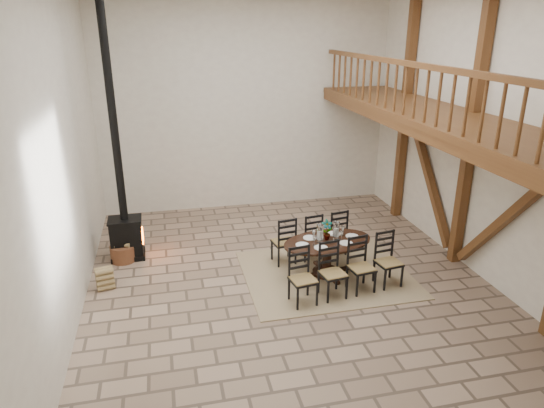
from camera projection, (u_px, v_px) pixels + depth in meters
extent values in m
plane|color=#9C8068|center=(287.00, 279.00, 8.82)|extent=(8.00, 8.00, 0.00)
cube|color=white|center=(246.00, 107.00, 11.61)|extent=(7.00, 0.02, 5.00)
cube|color=white|center=(403.00, 247.00, 4.30)|extent=(7.00, 0.02, 5.00)
cube|color=white|center=(62.00, 157.00, 7.22)|extent=(0.02, 8.00, 5.00)
cube|color=white|center=(477.00, 134.00, 8.68)|extent=(0.02, 8.00, 5.00)
cube|color=brown|center=(471.00, 135.00, 8.66)|extent=(0.18, 0.18, 5.00)
cube|color=brown|center=(405.00, 112.00, 10.94)|extent=(0.18, 0.18, 5.00)
cube|color=brown|center=(508.00, 217.00, 7.90)|extent=(0.14, 2.16, 2.54)
cube|color=brown|center=(428.00, 174.00, 10.18)|extent=(0.14, 2.16, 2.54)
cube|color=brown|center=(474.00, 118.00, 8.55)|extent=(0.20, 7.80, 0.20)
cube|color=brown|center=(439.00, 117.00, 8.39)|extent=(1.60, 7.80, 0.12)
cube|color=brown|center=(402.00, 124.00, 8.28)|extent=(0.18, 7.80, 0.22)
cube|color=brown|center=(408.00, 63.00, 7.93)|extent=(0.09, 7.60, 0.09)
cube|color=brown|center=(405.00, 90.00, 8.08)|extent=(0.06, 7.60, 0.86)
cube|color=tan|center=(326.00, 274.00, 8.97)|extent=(3.00, 2.50, 0.02)
ellipsoid|color=black|center=(328.00, 242.00, 8.74)|extent=(1.80, 1.25, 0.04)
cylinder|color=black|center=(327.00, 259.00, 8.86)|extent=(0.17, 0.17, 0.61)
cylinder|color=black|center=(326.00, 272.00, 8.96)|extent=(0.51, 0.51, 0.06)
cube|color=#AE8550|center=(303.00, 280.00, 7.90)|extent=(0.46, 0.44, 0.04)
cube|color=black|center=(303.00, 292.00, 7.98)|extent=(0.44, 0.44, 0.42)
cube|color=black|center=(299.00, 261.00, 7.96)|extent=(0.35, 0.09, 0.55)
cube|color=#AE8550|center=(333.00, 274.00, 8.09)|extent=(0.46, 0.44, 0.04)
cube|color=black|center=(332.00, 286.00, 8.17)|extent=(0.44, 0.44, 0.42)
cube|color=black|center=(329.00, 256.00, 8.15)|extent=(0.35, 0.09, 0.55)
cube|color=#AE8550|center=(361.00, 268.00, 8.28)|extent=(0.46, 0.44, 0.04)
cube|color=black|center=(361.00, 280.00, 8.36)|extent=(0.44, 0.44, 0.42)
cube|color=black|center=(357.00, 250.00, 8.34)|extent=(0.35, 0.09, 0.55)
cube|color=#AE8550|center=(389.00, 263.00, 8.47)|extent=(0.46, 0.44, 0.04)
cube|color=black|center=(388.00, 274.00, 8.55)|extent=(0.44, 0.44, 0.42)
cube|color=black|center=(384.00, 245.00, 8.53)|extent=(0.35, 0.09, 0.55)
cube|color=#AE8550|center=(284.00, 242.00, 9.27)|extent=(0.46, 0.44, 0.04)
cube|color=black|center=(284.00, 253.00, 9.35)|extent=(0.44, 0.44, 0.42)
cube|color=black|center=(287.00, 233.00, 9.03)|extent=(0.35, 0.09, 0.55)
cube|color=#AE8550|center=(310.00, 237.00, 9.46)|extent=(0.46, 0.44, 0.04)
cube|color=black|center=(309.00, 248.00, 9.54)|extent=(0.44, 0.44, 0.42)
cube|color=black|center=(314.00, 229.00, 9.22)|extent=(0.35, 0.09, 0.55)
cube|color=#AE8550|center=(334.00, 233.00, 9.65)|extent=(0.46, 0.44, 0.04)
cube|color=black|center=(334.00, 244.00, 9.73)|extent=(0.44, 0.44, 0.42)
cube|color=black|center=(339.00, 225.00, 9.41)|extent=(0.35, 0.09, 0.55)
cube|color=white|center=(328.00, 240.00, 8.73)|extent=(1.37, 0.83, 0.01)
cube|color=white|center=(328.00, 236.00, 8.71)|extent=(0.86, 0.40, 0.18)
cylinder|color=white|center=(320.00, 233.00, 8.62)|extent=(0.12, 0.12, 0.34)
cylinder|color=white|center=(336.00, 231.00, 8.73)|extent=(0.12, 0.12, 0.34)
cylinder|color=white|center=(320.00, 238.00, 8.65)|extent=(0.06, 0.06, 0.16)
cylinder|color=white|center=(336.00, 235.00, 8.77)|extent=(0.06, 0.06, 0.16)
imported|color=#4C723F|center=(327.00, 230.00, 8.71)|extent=(0.22, 0.17, 0.39)
cube|color=black|center=(129.00, 255.00, 9.62)|extent=(0.65, 0.50, 0.10)
cube|color=black|center=(127.00, 237.00, 9.48)|extent=(0.60, 0.45, 0.69)
cube|color=#FF590C|center=(143.00, 235.00, 9.55)|extent=(0.02, 0.28, 0.28)
cube|color=black|center=(125.00, 220.00, 9.35)|extent=(0.64, 0.49, 0.04)
cylinder|color=black|center=(112.00, 110.00, 8.62)|extent=(0.15, 0.15, 4.17)
cylinder|color=brown|center=(123.00, 253.00, 9.46)|extent=(0.49, 0.49, 0.32)
cube|color=tan|center=(122.00, 244.00, 9.39)|extent=(0.26, 0.26, 0.09)
cube|color=tan|center=(105.00, 279.00, 8.42)|extent=(0.34, 0.27, 0.41)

